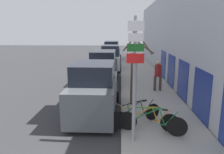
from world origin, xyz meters
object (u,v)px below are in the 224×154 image
Objects in this scene: bicycle_1 at (145,120)px; parked_car_3 at (112,52)px; bicycle_0 at (151,122)px; parked_car_1 at (104,69)px; parked_car_0 at (95,91)px; parked_car_2 at (110,59)px; bicycle_2 at (135,115)px; signpost at (135,76)px; street_tree at (134,70)px; pedestrian_near at (158,73)px.

parked_car_3 is at bearing 10.75° from bicycle_1.
parked_car_1 reaches higher than bicycle_0.
parked_car_0 is 5.81m from parked_car_1.
parked_car_2 is at bearing 12.99° from bicycle_1.
parked_car_0 reaches higher than bicycle_1.
parked_car_2 is at bearing 88.90° from parked_car_1.
parked_car_0 is 0.94× the size of parked_car_1.
parked_car_0 is 0.94× the size of parked_car_3.
bicycle_2 is 0.47× the size of parked_car_0.
parked_car_2 is (0.13, 11.63, -0.05)m from parked_car_0.
signpost reaches higher than street_tree.
street_tree is (1.83, -4.68, 0.78)m from parked_car_1.
bicycle_0 is 1.14× the size of bicycle_2.
street_tree reaches higher than parked_car_1.
parked_car_0 is 1.00× the size of parked_car_2.
bicycle_0 reaches higher than bicycle_2.
parked_car_1 is at bearing -19.71° from bicycle_2.
pedestrian_near is (1.79, 6.20, -1.13)m from signpost.
parked_car_2 is at bearing -26.62° from bicycle_2.
bicycle_0 is 19.80m from parked_car_3.
pedestrian_near is (3.38, 3.60, 0.11)m from parked_car_0.
bicycle_0 reaches higher than bicycle_1.
parked_car_1 is at bearing 152.47° from pedestrian_near.
parked_car_2 is (-2.11, 13.69, 0.48)m from bicycle_0.
parked_car_0 is at bearing 53.18° from bicycle_1.
parked_car_1 is (-2.30, 7.87, 0.50)m from bicycle_0.
signpost is at bearing 144.21° from bicycle_0.
parked_car_2 is 8.66m from pedestrian_near.
parked_car_1 is at bearing -94.20° from parked_car_2.
parked_car_1 is (-2.10, 7.63, 0.52)m from bicycle_1.
street_tree reaches higher than bicycle_1.
parked_car_3 is at bearing -28.56° from bicycle_2.
street_tree is at bearing -117.86° from pedestrian_near.
bicycle_2 reaches higher than bicycle_1.
pedestrian_near is (1.67, 4.97, 0.65)m from bicycle_2.
bicycle_1 is 0.51× the size of parked_car_1.
parked_car_0 is 2.46× the size of pedestrian_near.
parked_car_3 is at bearing 90.49° from parked_car_0.
pedestrian_near reaches higher than bicycle_2.
bicycle_2 is at bearing -91.45° from street_tree.
parked_car_3 is 14.41m from pedestrian_near.
bicycle_1 is at bearing -41.07° from parked_car_0.
signpost is 0.90× the size of parked_car_2.
parked_car_1 is at bearing 20.29° from bicycle_1.
signpost is 20.32m from parked_car_3.
bicycle_1 is 5.62m from pedestrian_near.
parked_car_3 is 1.27× the size of street_tree.
bicycle_1 is 0.65× the size of street_tree.
bicycle_1 is 1.33× the size of pedestrian_near.
pedestrian_near is (3.25, -8.03, 0.16)m from parked_car_2.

